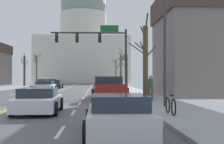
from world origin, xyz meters
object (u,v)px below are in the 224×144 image
at_px(sedan_near_02, 39,101).
at_px(sedan_oncoming_03, 52,82).
at_px(pickup_truck_near_01, 109,90).
at_px(sedan_near_00, 107,89).
at_px(sedan_oncoming_01, 55,84).
at_px(street_lamp_right, 160,20).
at_px(bicycle_parked, 171,106).
at_px(pedestrian_00, 151,87).
at_px(pedestrian_01, 145,85).
at_px(signal_gantry, 99,44).
at_px(sedan_oncoming_02, 43,83).
at_px(sedan_near_03, 118,116).
at_px(sedan_oncoming_00, 46,86).

relative_size(sedan_near_02, sedan_oncoming_03, 1.01).
bearing_deg(sedan_near_02, pickup_truck_near_01, 63.59).
distance_m(sedan_near_00, sedan_near_02, 13.23).
distance_m(sedan_near_00, sedan_oncoming_01, 20.87).
bearing_deg(pickup_truck_near_01, sedan_oncoming_01, 105.76).
xyz_separation_m(street_lamp_right, bicycle_parked, (-0.23, -3.41, -4.21)).
distance_m(pedestrian_00, bicycle_parked, 7.50).
bearing_deg(pedestrian_01, street_lamp_right, -94.03).
xyz_separation_m(signal_gantry, pickup_truck_near_01, (0.63, -10.40, -4.39)).
xyz_separation_m(signal_gantry, sedan_near_02, (-2.94, -17.60, -4.59)).
distance_m(pickup_truck_near_01, sedan_oncoming_03, 48.11).
distance_m(pickup_truck_near_01, sedan_near_02, 8.04).
bearing_deg(signal_gantry, sedan_near_02, -99.49).
height_order(pickup_truck_near_01, sedan_oncoming_03, pickup_truck_near_01).
bearing_deg(sedan_oncoming_02, street_lamp_right, -72.20).
xyz_separation_m(sedan_oncoming_01, pedestrian_00, (9.80, -26.87, 0.47)).
height_order(sedan_near_00, pickup_truck_near_01, pickup_truck_near_01).
xyz_separation_m(signal_gantry, sedan_oncoming_01, (-6.47, 14.76, -4.56)).
distance_m(sedan_near_00, pickup_truck_near_01, 5.54).
relative_size(sedan_near_00, sedan_near_03, 1.08).
xyz_separation_m(pickup_truck_near_01, pedestrian_01, (3.16, 3.58, 0.27)).
relative_size(sedan_near_02, bicycle_parked, 2.52).
xyz_separation_m(pickup_truck_near_01, sedan_oncoming_02, (-10.79, 35.61, -0.15)).
relative_size(street_lamp_right, sedan_near_00, 1.69).
relative_size(pedestrian_00, bicycle_parked, 0.94).
xyz_separation_m(sedan_near_03, sedan_oncoming_03, (-10.55, 60.14, 0.01)).
bearing_deg(pedestrian_01, pedestrian_00, -94.94).
distance_m(sedan_near_00, sedan_oncoming_03, 42.73).
height_order(pedestrian_00, bicycle_parked, pedestrian_00).
distance_m(sedan_oncoming_00, pedestrian_00, 21.23).
bearing_deg(sedan_oncoming_03, sedan_near_00, -75.44).
xyz_separation_m(sedan_oncoming_00, pedestrian_00, (9.88, -18.78, 0.49)).
relative_size(sedan_oncoming_01, pedestrian_00, 2.75).
bearing_deg(pedestrian_00, sedan_oncoming_01, 110.05).
bearing_deg(street_lamp_right, pedestrian_01, 85.97).
bearing_deg(sedan_near_03, sedan_oncoming_00, 102.98).
height_order(sedan_near_02, pedestrian_01, pedestrian_01).
relative_size(signal_gantry, pickup_truck_near_01, 1.38).
height_order(sedan_oncoming_00, sedan_oncoming_03, sedan_oncoming_03).
xyz_separation_m(signal_gantry, street_lamp_right, (3.13, -16.17, -0.45)).
height_order(street_lamp_right, sedan_near_03, street_lamp_right).
relative_size(sedan_near_02, sedan_oncoming_01, 0.98).
xyz_separation_m(sedan_near_02, pedestrian_00, (6.28, 5.49, 0.50)).
bearing_deg(street_lamp_right, sedan_oncoming_00, 112.97).
height_order(sedan_oncoming_01, pedestrian_00, pedestrian_00).
xyz_separation_m(pedestrian_01, bicycle_parked, (-0.89, -12.75, -0.55)).
xyz_separation_m(sedan_near_00, pedestrian_00, (2.69, -7.25, 0.47)).
bearing_deg(sedan_near_00, sedan_near_03, -90.60).
distance_m(sedan_near_00, sedan_near_03, 18.79).
relative_size(sedan_oncoming_02, sedan_oncoming_03, 1.06).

